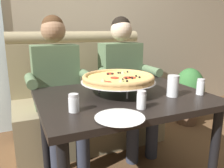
# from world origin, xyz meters

# --- Properties ---
(back_wall_with_window) EXTENTS (6.00, 0.12, 2.80)m
(back_wall_with_window) POSITION_xyz_m (0.00, 1.47, 1.40)
(back_wall_with_window) COLOR tan
(back_wall_with_window) RESTS_ON ground_plane
(booth_bench) EXTENTS (1.45, 0.78, 1.13)m
(booth_bench) POSITION_xyz_m (0.00, 0.90, 0.40)
(booth_bench) COLOR #998966
(booth_bench) RESTS_ON ground_plane
(dining_table) EXTENTS (1.13, 0.85, 0.72)m
(dining_table) POSITION_xyz_m (0.00, 0.00, 0.63)
(dining_table) COLOR black
(dining_table) RESTS_ON ground_plane
(diner_left) EXTENTS (0.54, 0.64, 1.27)m
(diner_left) POSITION_xyz_m (-0.33, 0.63, 0.71)
(diner_left) COLOR #2D3342
(diner_left) RESTS_ON ground_plane
(diner_right) EXTENTS (0.54, 0.64, 1.27)m
(diner_right) POSITION_xyz_m (0.33, 0.63, 0.71)
(diner_right) COLOR #2D3342
(diner_right) RESTS_ON ground_plane
(pizza) EXTENTS (0.51, 0.51, 0.14)m
(pizza) POSITION_xyz_m (-0.02, 0.05, 0.83)
(pizza) COLOR silver
(pizza) RESTS_ON dining_table
(shaker_oregano) EXTENTS (0.06, 0.06, 0.10)m
(shaker_oregano) POSITION_xyz_m (-0.39, -0.17, 0.77)
(shaker_oregano) COLOR white
(shaker_oregano) RESTS_ON dining_table
(shaker_parmesan) EXTENTS (0.05, 0.05, 0.11)m
(shaker_parmesan) POSITION_xyz_m (0.48, -0.20, 0.77)
(shaker_parmesan) COLOR white
(shaker_parmesan) RESTS_ON dining_table
(shaker_pepper_flakes) EXTENTS (0.05, 0.05, 0.10)m
(shaker_pepper_flakes) POSITION_xyz_m (-0.03, -0.28, 0.77)
(shaker_pepper_flakes) COLOR white
(shaker_pepper_flakes) RESTS_ON dining_table
(plate_near_left) EXTENTS (0.26, 0.26, 0.02)m
(plate_near_left) POSITION_xyz_m (-0.20, -0.35, 0.73)
(plate_near_left) COLOR white
(plate_near_left) RESTS_ON dining_table
(drinking_glass) EXTENTS (0.08, 0.08, 0.14)m
(drinking_glass) POSITION_xyz_m (0.28, -0.15, 0.79)
(drinking_glass) COLOR silver
(drinking_glass) RESTS_ON dining_table
(potted_plant) EXTENTS (0.36, 0.36, 0.70)m
(potted_plant) POSITION_xyz_m (1.26, 0.74, 0.39)
(potted_plant) COLOR brown
(potted_plant) RESTS_ON ground_plane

